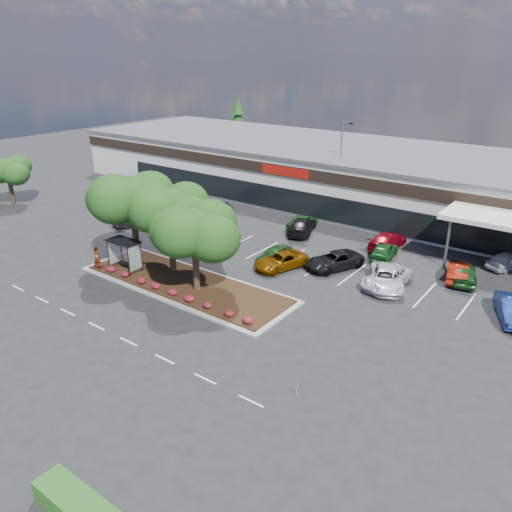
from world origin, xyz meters
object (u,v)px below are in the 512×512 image
Objects in this scene: car_0 at (137,217)px; light_pole at (340,173)px; car_1 at (197,229)px; survey_stake at (297,388)px.

light_pole is at bearing 67.75° from car_0.
car_0 is 7.52m from car_1.
car_1 is (-20.98, 15.06, 0.17)m from survey_stake.
survey_stake is (13.63, -30.37, -3.86)m from light_pole.
light_pole is 22.42m from car_0.
car_0 is at bearing 166.43° from car_1.
car_1 is at bearing 144.32° from survey_stake.
car_0 is (-28.41, 13.91, 0.23)m from survey_stake.
car_0 is (-14.78, -16.46, -3.63)m from light_pole.
light_pole is 2.16× the size of car_1.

